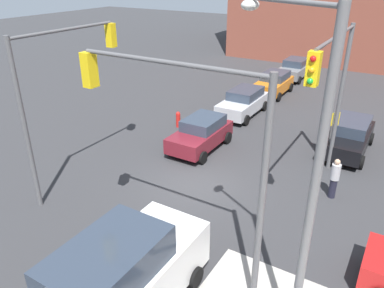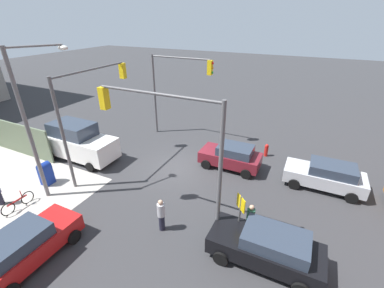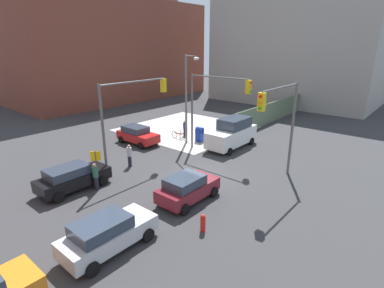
{
  "view_description": "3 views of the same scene",
  "coord_description": "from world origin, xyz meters",
  "px_view_note": "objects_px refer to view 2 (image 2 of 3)",
  "views": [
    {
      "loc": [
        11.96,
        7.01,
        8.46
      ],
      "look_at": [
        1.07,
        0.42,
        2.46
      ],
      "focal_mm": 35.0,
      "sensor_mm": 36.0,
      "label": 1
    },
    {
      "loc": [
        -7.25,
        12.83,
        9.13
      ],
      "look_at": [
        -1.25,
        0.37,
        2.21
      ],
      "focal_mm": 24.0,
      "sensor_mm": 36.0,
      "label": 2
    },
    {
      "loc": [
        -15.09,
        -12.0,
        8.8
      ],
      "look_at": [
        -1.23,
        -0.32,
        2.77
      ],
      "focal_mm": 28.0,
      "sensor_mm": 36.0,
      "label": 3
    }
  ],
  "objects_px": {
    "hatchback_maroon": "(231,156)",
    "pedestrian_crossing": "(161,214)",
    "coupe_black": "(267,247)",
    "pedestrian_waiting": "(250,220)",
    "mailbox_blue": "(46,173)",
    "street_lamp_corner": "(33,116)",
    "traffic_signal_ne_corner": "(90,101)",
    "van_white_delivery": "(78,142)",
    "sedan_red": "(25,246)",
    "fire_hydrant": "(266,150)",
    "traffic_signal_nw_corner": "(170,136)",
    "sedan_silver": "(326,175)",
    "traffic_signal_se_corner": "(175,81)",
    "bicycle_leaning_on_fence": "(18,203)"
  },
  "relations": [
    {
      "from": "mailbox_blue",
      "to": "street_lamp_corner",
      "type": "bearing_deg",
      "value": 158.0
    },
    {
      "from": "hatchback_maroon",
      "to": "bicycle_leaning_on_fence",
      "type": "xyz_separation_m",
      "value": [
        8.79,
        8.82,
        -0.5
      ]
    },
    {
      "from": "fire_hydrant",
      "to": "sedan_silver",
      "type": "height_order",
      "value": "sedan_silver"
    },
    {
      "from": "traffic_signal_ne_corner",
      "to": "pedestrian_waiting",
      "type": "height_order",
      "value": "traffic_signal_ne_corner"
    },
    {
      "from": "traffic_signal_nw_corner",
      "to": "sedan_red",
      "type": "xyz_separation_m",
      "value": [
        4.23,
        4.58,
        -3.82
      ]
    },
    {
      "from": "van_white_delivery",
      "to": "street_lamp_corner",
      "type": "bearing_deg",
      "value": 116.47
    },
    {
      "from": "hatchback_maroon",
      "to": "pedestrian_waiting",
      "type": "height_order",
      "value": "pedestrian_waiting"
    },
    {
      "from": "mailbox_blue",
      "to": "traffic_signal_nw_corner",
      "type": "bearing_deg",
      "value": -176.6
    },
    {
      "from": "sedan_red",
      "to": "van_white_delivery",
      "type": "distance_m",
      "value": 8.75
    },
    {
      "from": "traffic_signal_ne_corner",
      "to": "bicycle_leaning_on_fence",
      "type": "distance_m",
      "value": 6.62
    },
    {
      "from": "mailbox_blue",
      "to": "bicycle_leaning_on_fence",
      "type": "xyz_separation_m",
      "value": [
        -0.6,
        2.2,
        -0.42
      ]
    },
    {
      "from": "mailbox_blue",
      "to": "sedan_red",
      "type": "relative_size",
      "value": 0.34
    },
    {
      "from": "traffic_signal_ne_corner",
      "to": "van_white_delivery",
      "type": "height_order",
      "value": "traffic_signal_ne_corner"
    },
    {
      "from": "hatchback_maroon",
      "to": "sedan_silver",
      "type": "bearing_deg",
      "value": -178.19
    },
    {
      "from": "traffic_signal_nw_corner",
      "to": "traffic_signal_ne_corner",
      "type": "bearing_deg",
      "value": -18.25
    },
    {
      "from": "traffic_signal_ne_corner",
      "to": "van_white_delivery",
      "type": "xyz_separation_m",
      "value": [
        2.35,
        -0.49,
        -3.37
      ]
    },
    {
      "from": "street_lamp_corner",
      "to": "fire_hydrant",
      "type": "relative_size",
      "value": 8.51
    },
    {
      "from": "traffic_signal_se_corner",
      "to": "coupe_black",
      "type": "relative_size",
      "value": 1.45
    },
    {
      "from": "fire_hydrant",
      "to": "coupe_black",
      "type": "distance_m",
      "value": 9.28
    },
    {
      "from": "sedan_silver",
      "to": "bicycle_leaning_on_fence",
      "type": "distance_m",
      "value": 17.02
    },
    {
      "from": "coupe_black",
      "to": "van_white_delivery",
      "type": "height_order",
      "value": "van_white_delivery"
    },
    {
      "from": "traffic_signal_se_corner",
      "to": "coupe_black",
      "type": "distance_m",
      "value": 13.76
    },
    {
      "from": "street_lamp_corner",
      "to": "mailbox_blue",
      "type": "relative_size",
      "value": 5.59
    },
    {
      "from": "sedan_red",
      "to": "traffic_signal_nw_corner",
      "type": "bearing_deg",
      "value": -132.69
    },
    {
      "from": "traffic_signal_ne_corner",
      "to": "bicycle_leaning_on_fence",
      "type": "bearing_deg",
      "value": 77.37
    },
    {
      "from": "hatchback_maroon",
      "to": "pedestrian_crossing",
      "type": "bearing_deg",
      "value": 80.14
    },
    {
      "from": "pedestrian_crossing",
      "to": "pedestrian_waiting",
      "type": "bearing_deg",
      "value": 153.02
    },
    {
      "from": "traffic_signal_nw_corner",
      "to": "pedestrian_waiting",
      "type": "relative_size",
      "value": 3.68
    },
    {
      "from": "sedan_silver",
      "to": "pedestrian_waiting",
      "type": "xyz_separation_m",
      "value": [
        3.03,
        5.6,
        0.08
      ]
    },
    {
      "from": "street_lamp_corner",
      "to": "hatchback_maroon",
      "type": "xyz_separation_m",
      "value": [
        -8.21,
        -7.1,
        -3.86
      ]
    },
    {
      "from": "mailbox_blue",
      "to": "bicycle_leaning_on_fence",
      "type": "height_order",
      "value": "mailbox_blue"
    },
    {
      "from": "van_white_delivery",
      "to": "pedestrian_waiting",
      "type": "distance_m",
      "value": 12.82
    },
    {
      "from": "traffic_signal_nw_corner",
      "to": "traffic_signal_se_corner",
      "type": "relative_size",
      "value": 1.0
    },
    {
      "from": "traffic_signal_nw_corner",
      "to": "hatchback_maroon",
      "type": "bearing_deg",
      "value": -99.1
    },
    {
      "from": "street_lamp_corner",
      "to": "sedan_red",
      "type": "relative_size",
      "value": 1.92
    },
    {
      "from": "van_white_delivery",
      "to": "fire_hydrant",
      "type": "bearing_deg",
      "value": -153.16
    },
    {
      "from": "traffic_signal_nw_corner",
      "to": "van_white_delivery",
      "type": "xyz_separation_m",
      "value": [
        9.06,
        -2.7,
        -3.38
      ]
    },
    {
      "from": "fire_hydrant",
      "to": "pedestrian_crossing",
      "type": "height_order",
      "value": "pedestrian_crossing"
    },
    {
      "from": "traffic_signal_se_corner",
      "to": "sedan_red",
      "type": "xyz_separation_m",
      "value": [
        -0.51,
        13.58,
        -3.77
      ]
    },
    {
      "from": "coupe_black",
      "to": "pedestrian_crossing",
      "type": "height_order",
      "value": "pedestrian_crossing"
    },
    {
      "from": "pedestrian_crossing",
      "to": "hatchback_maroon",
      "type": "bearing_deg",
      "value": -147.06
    },
    {
      "from": "fire_hydrant",
      "to": "sedan_red",
      "type": "distance_m",
      "value": 15.03
    },
    {
      "from": "pedestrian_waiting",
      "to": "pedestrian_crossing",
      "type": "bearing_deg",
      "value": -60.07
    },
    {
      "from": "coupe_black",
      "to": "pedestrian_waiting",
      "type": "xyz_separation_m",
      "value": [
        0.98,
        -1.1,
        0.08
      ]
    },
    {
      "from": "traffic_signal_nw_corner",
      "to": "van_white_delivery",
      "type": "distance_m",
      "value": 10.04
    },
    {
      "from": "mailbox_blue",
      "to": "sedan_red",
      "type": "height_order",
      "value": "sedan_red"
    },
    {
      "from": "traffic_signal_nw_corner",
      "to": "street_lamp_corner",
      "type": "height_order",
      "value": "street_lamp_corner"
    },
    {
      "from": "traffic_signal_ne_corner",
      "to": "sedan_red",
      "type": "relative_size",
      "value": 1.56
    },
    {
      "from": "traffic_signal_nw_corner",
      "to": "traffic_signal_se_corner",
      "type": "xyz_separation_m",
      "value": [
        4.74,
        -9.0,
        -0.05
      ]
    },
    {
      "from": "sedan_red",
      "to": "pedestrian_waiting",
      "type": "height_order",
      "value": "pedestrian_waiting"
    }
  ]
}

